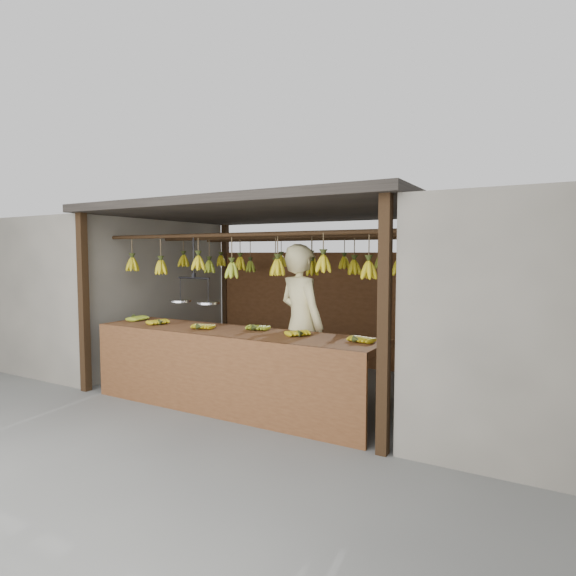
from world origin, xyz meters
The scene contains 8 objects.
ground centered at (0.00, 0.00, 0.00)m, with size 80.00×80.00×0.00m, color #5B5B57.
stall centered at (0.00, 0.33, 1.97)m, with size 4.30×3.30×2.40m.
neighbor_left centered at (-3.60, 0.00, 1.15)m, with size 3.00×3.00×2.30m, color slate.
counter centered at (0.07, -1.23, 0.71)m, with size 3.58×0.81×0.96m.
hanging_bananas centered at (-0.01, 0.01, 1.63)m, with size 3.58×2.22×0.39m.
balance_scale centered at (-0.59, -1.00, 1.23)m, with size 0.71×0.27×0.83m.
vendor centered at (0.69, -0.60, 0.95)m, with size 0.69×0.45×1.89m, color beige.
bag_bundles centered at (1.94, 1.35, 1.03)m, with size 0.08×0.26×1.21m.
Camera 1 is at (3.34, -5.53, 1.79)m, focal length 30.00 mm.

